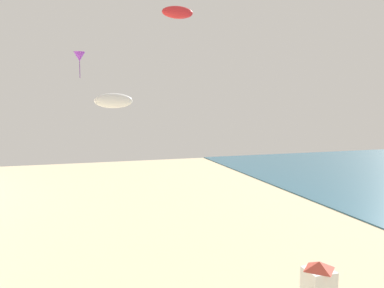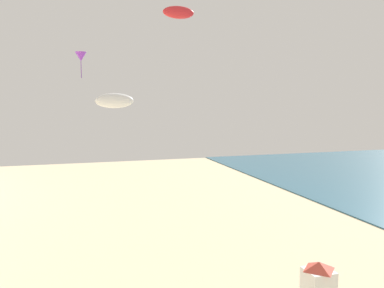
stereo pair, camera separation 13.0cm
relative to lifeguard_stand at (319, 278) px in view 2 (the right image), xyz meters
The scene contains 4 objects.
lifeguard_stand is the anchor object (origin of this frame).
kite_white_parafoil 17.87m from the lifeguard_stand, 113.97° to the left, with size 2.68×0.74×1.04m.
kite_red_parafoil 20.52m from the lifeguard_stand, 97.05° to the left, with size 2.32×0.64×0.90m.
kite_purple_delta 26.25m from the lifeguard_stand, 111.06° to the left, with size 0.96×0.96×2.19m.
Camera 2 is at (-0.63, -1.89, 9.14)m, focal length 37.65 mm.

